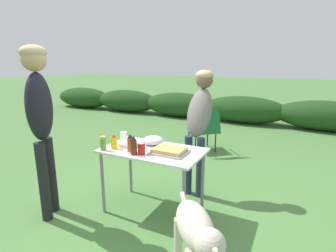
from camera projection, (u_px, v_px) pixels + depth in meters
name	position (u px, v px, depth m)	size (l,w,h in m)	color
ground_plane	(153.00, 211.00, 3.01)	(60.00, 60.00, 0.00)	#4C7A3D
shrub_hedge	(244.00, 110.00, 7.41)	(14.40, 0.90, 0.76)	#1E4219
folding_table	(153.00, 156.00, 2.86)	(1.10, 0.64, 0.74)	white
food_tray	(169.00, 151.00, 2.72)	(0.36, 0.29, 0.06)	#9E9EA3
plate_stack	(128.00, 144.00, 2.98)	(0.25, 0.25, 0.04)	white
mixing_bowl	(153.00, 140.00, 3.01)	(0.24, 0.24, 0.10)	silver
paper_cup_stack	(124.00, 136.00, 3.15)	(0.08, 0.08, 0.11)	white
relish_jar	(103.00, 143.00, 2.80)	(0.06, 0.06, 0.15)	olive
ketchup_bottle	(141.00, 148.00, 2.68)	(0.08, 0.08, 0.15)	red
bbq_sauce_bottle	(134.00, 146.00, 2.66)	(0.07, 0.07, 0.20)	#562314
mustard_bottle	(114.00, 142.00, 2.85)	(0.07, 0.07, 0.16)	yellow
hot_sauce_bottle	(130.00, 143.00, 2.75)	(0.07, 0.07, 0.19)	#CC4214
standing_person_in_navy_coat	(199.00, 116.00, 3.25)	(0.35, 0.46, 1.57)	#232D4C
standing_person_in_olive_jacket	(40.00, 111.00, 2.67)	(0.36, 0.40, 1.83)	black
dog	(196.00, 235.00, 1.78)	(0.57, 0.72, 0.73)	beige
camp_chair_green_behind_table	(204.00, 128.00, 4.94)	(0.73, 0.75, 0.83)	#19602D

